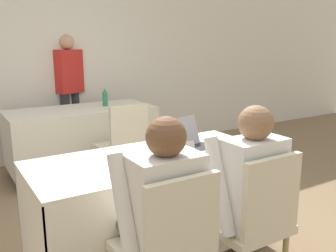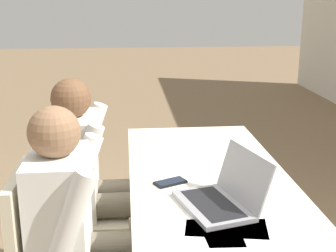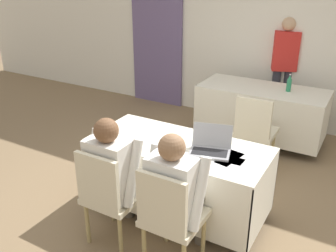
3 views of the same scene
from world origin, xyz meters
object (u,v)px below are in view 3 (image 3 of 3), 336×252
cell_phone (175,153)px  water_bottle (289,84)px  person_checkered_shirt (115,171)px  chair_far_spare (255,129)px  person_white_shirt (177,191)px  laptop (210,148)px  chair_near_right (170,215)px  chair_near_left (109,194)px  person_red_shirt (284,66)px

cell_phone → water_bottle: (0.43, 2.24, 0.10)m
cell_phone → person_checkered_shirt: 0.53m
chair_far_spare → person_checkered_shirt: person_checkered_shirt is taller
person_checkered_shirt → person_white_shirt: 0.58m
person_checkered_shirt → person_white_shirt: (0.58, 0.00, 0.00)m
laptop → water_bottle: (0.18, 2.05, 0.06)m
laptop → cell_phone: size_ratio=2.57×
chair_far_spare → person_white_shirt: bearing=87.0°
water_bottle → chair_far_spare: water_bottle is taller
chair_near_right → person_white_shirt: size_ratio=0.78×
person_white_shirt → person_checkered_shirt: bearing=0.0°
chair_near_left → chair_near_right: 0.58m
person_checkered_shirt → person_red_shirt: 3.31m
laptop → person_red_shirt: (-0.05, 2.69, 0.12)m
cell_phone → chair_near_right: bearing=-90.3°
chair_near_left → chair_far_spare: bearing=-108.7°
person_white_shirt → cell_phone: bearing=-59.2°
laptop → cell_phone: (-0.25, -0.18, -0.04)m
water_bottle → person_checkered_shirt: size_ratio=0.20×
person_checkered_shirt → laptop: bearing=-137.1°
chair_near_left → person_white_shirt: person_white_shirt is taller
chair_far_spare → person_red_shirt: (-0.08, 1.47, 0.41)m
water_bottle → person_checkered_shirt: bearing=-106.8°
chair_near_left → person_checkered_shirt: bearing=-90.0°
water_bottle → chair_near_left: bearing=-106.2°
cell_phone → chair_near_left: (-0.36, -0.49, -0.25)m
person_checkered_shirt → chair_near_right: bearing=170.0°
person_red_shirt → chair_far_spare: bearing=-107.4°
laptop → person_white_shirt: 0.58m
cell_phone → person_white_shirt: (0.23, -0.38, -0.09)m
chair_far_spare → person_red_shirt: 1.53m
chair_near_right → person_checkered_shirt: person_checkered_shirt is taller
laptop → person_checkered_shirt: bearing=-152.5°
person_white_shirt → chair_near_right: bearing=90.0°
laptop → cell_phone: laptop is taller
person_checkered_shirt → chair_far_spare: bearing=-109.7°
laptop → person_red_shirt: 2.69m
chair_far_spare → person_white_shirt: size_ratio=0.78×
person_checkered_shirt → person_white_shirt: bearing=-180.0°
chair_near_left → chair_far_spare: 2.00m
laptop → chair_far_spare: 1.26m
cell_phone → person_red_shirt: (0.20, 2.87, 0.16)m
chair_near_left → chair_far_spare: same height
person_red_shirt → laptop: bearing=-109.6°
laptop → water_bottle: 2.06m
laptop → chair_near_right: size_ratio=0.45×
chair_near_left → person_red_shirt: size_ratio=0.57×
laptop → person_white_shirt: person_white_shirt is taller
chair_far_spare → person_checkered_shirt: (-0.64, -1.79, 0.16)m
chair_near_right → chair_far_spare: bearing=-91.7°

